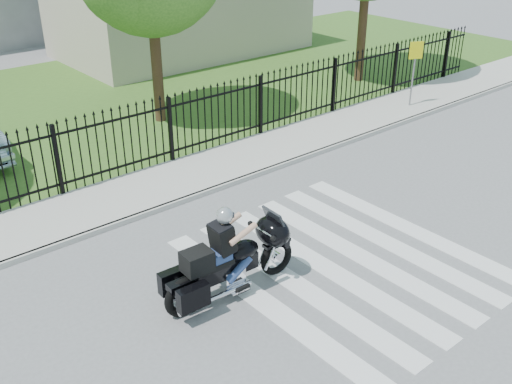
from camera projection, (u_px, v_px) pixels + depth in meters
ground at (343, 262)px, 11.50m from camera, size 120.00×120.00×0.00m
crosswalk at (343, 261)px, 11.50m from camera, size 5.00×5.50×0.01m
sidewalk at (195, 174)px, 14.89m from camera, size 40.00×2.00×0.12m
curb at (219, 188)px, 14.21m from camera, size 40.00×0.12×0.12m
grass_strip at (73, 106)px, 19.71m from camera, size 40.00×12.00×0.02m
iron_fence at (171, 131)px, 15.20m from camera, size 26.00×0.04×1.80m
building_low at (181, 10)px, 25.66m from camera, size 10.00×6.00×3.50m
motorcycle_rider at (228, 259)px, 10.26m from camera, size 2.70×0.87×1.78m
traffic_sign at (415, 60)px, 18.79m from camera, size 0.42×0.22×2.06m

